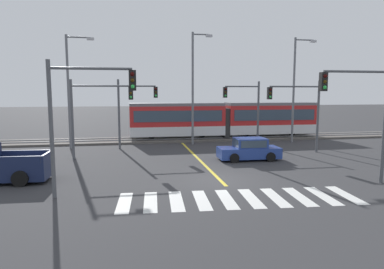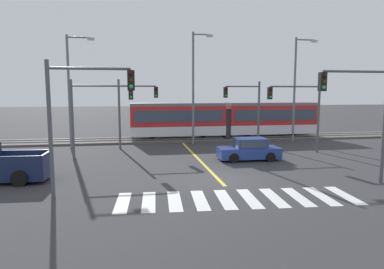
{
  "view_description": "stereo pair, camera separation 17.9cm",
  "coord_description": "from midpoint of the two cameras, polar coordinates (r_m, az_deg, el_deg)",
  "views": [
    {
      "loc": [
        -4.59,
        -17.1,
        4.63
      ],
      "look_at": [
        -0.27,
        7.02,
        1.6
      ],
      "focal_mm": 32.0,
      "sensor_mm": 36.0,
      "label": 1
    },
    {
      "loc": [
        -4.41,
        -17.13,
        4.63
      ],
      "look_at": [
        -0.27,
        7.02,
        1.6
      ],
      "focal_mm": 32.0,
      "sensor_mm": 36.0,
      "label": 2
    }
  ],
  "objects": [
    {
      "name": "traffic_light_near_left",
      "position": [
        15.68,
        -17.96,
        4.43
      ],
      "size": [
        3.75,
        0.38,
        6.01
      ],
      "color": "#515459",
      "rests_on": "ground"
    },
    {
      "name": "crosswalk_stripe_6",
      "position": [
        15.82,
        13.82,
        -10.16
      ],
      "size": [
        0.74,
        2.83,
        0.01
      ],
      "primitive_type": "cube",
      "rotation": [
        0.0,
        0.0,
        -0.06
      ],
      "color": "silver",
      "rests_on": "ground"
    },
    {
      "name": "crosswalk_stripe_9",
      "position": [
        17.2,
        24.35,
        -9.2
      ],
      "size": [
        0.74,
        2.83,
        0.01
      ],
      "primitive_type": "cube",
      "rotation": [
        0.0,
        0.0,
        -0.06
      ],
      "color": "silver",
      "rests_on": "ground"
    },
    {
      "name": "crosswalk_stripe_2",
      "position": [
        14.95,
        -2.56,
        -10.98
      ],
      "size": [
        0.74,
        2.83,
        0.01
      ],
      "primitive_type": "cube",
      "rotation": [
        0.0,
        0.0,
        -0.06
      ],
      "color": "silver",
      "rests_on": "ground"
    },
    {
      "name": "rail_near",
      "position": [
        32.61,
        -1.71,
        -0.71
      ],
      "size": [
        120.0,
        0.08,
        0.1
      ],
      "primitive_type": "cube",
      "color": "#939399",
      "rests_on": "track_bed"
    },
    {
      "name": "lane_centre_line",
      "position": [
        24.2,
        1.17,
        -3.97
      ],
      "size": [
        0.2,
        14.79,
        0.01
      ],
      "primitive_type": "cube",
      "color": "gold",
      "rests_on": "ground"
    },
    {
      "name": "crosswalk_stripe_5",
      "position": [
        15.49,
        9.92,
        -10.43
      ],
      "size": [
        0.74,
        2.83,
        0.01
      ],
      "primitive_type": "cube",
      "rotation": [
        0.0,
        0.0,
        -0.06
      ],
      "color": "silver",
      "rests_on": "ground"
    },
    {
      "name": "street_lamp_west",
      "position": [
        29.77,
        -19.31,
        7.76
      ],
      "size": [
        2.26,
        0.28,
        9.22
      ],
      "color": "slate",
      "rests_on": "ground"
    },
    {
      "name": "traffic_light_far_right",
      "position": [
        29.94,
        9.26,
        5.1
      ],
      "size": [
        3.25,
        0.38,
        5.57
      ],
      "color": "#515459",
      "rests_on": "ground"
    },
    {
      "name": "crosswalk_stripe_7",
      "position": [
        16.22,
        17.53,
        -9.86
      ],
      "size": [
        0.74,
        2.83,
        0.01
      ],
      "primitive_type": "cube",
      "rotation": [
        0.0,
        0.0,
        -0.06
      ],
      "color": "silver",
      "rests_on": "ground"
    },
    {
      "name": "traffic_light_mid_right",
      "position": [
        27.3,
        17.82,
        4.72
      ],
      "size": [
        4.25,
        0.38,
        5.52
      ],
      "color": "#515459",
      "rests_on": "ground"
    },
    {
      "name": "crosswalk_stripe_0",
      "position": [
        14.99,
        -11.15,
        -11.06
      ],
      "size": [
        0.74,
        2.83,
        0.01
      ],
      "primitive_type": "cube",
      "rotation": [
        0.0,
        0.0,
        -0.06
      ],
      "color": "silver",
      "rests_on": "ground"
    },
    {
      "name": "sedan_crossing",
      "position": [
        23.84,
        9.67,
        -2.54
      ],
      "size": [
        4.23,
        1.98,
        1.52
      ],
      "color": "#284293",
      "rests_on": "ground"
    },
    {
      "name": "track_bed",
      "position": [
        33.34,
        -1.88,
        -0.78
      ],
      "size": [
        120.0,
        4.0,
        0.18
      ],
      "primitive_type": "cube",
      "color": "#56514C",
      "rests_on": "ground"
    },
    {
      "name": "traffic_light_far_left",
      "position": [
        28.43,
        -9.64,
        5.04
      ],
      "size": [
        3.25,
        0.38,
        5.67
      ],
      "color": "#515459",
      "rests_on": "ground"
    },
    {
      "name": "crosswalk_stripe_1",
      "position": [
        14.93,
        -6.86,
        -11.05
      ],
      "size": [
        0.74,
        2.83,
        0.01
      ],
      "primitive_type": "cube",
      "rotation": [
        0.0,
        0.0,
        -0.06
      ],
      "color": "silver",
      "rests_on": "ground"
    },
    {
      "name": "traffic_light_near_right",
      "position": [
        18.97,
        26.93,
        4.45
      ],
      "size": [
        3.75,
        0.38,
        6.12
      ],
      "color": "#515459",
      "rests_on": "ground"
    },
    {
      "name": "crosswalk_stripe_8",
      "position": [
        16.68,
        21.05,
        -9.53
      ],
      "size": [
        0.74,
        2.83,
        0.01
      ],
      "primitive_type": "cube",
      "rotation": [
        0.0,
        0.0,
        -0.06
      ],
      "color": "silver",
      "rests_on": "ground"
    },
    {
      "name": "rail_far",
      "position": [
        34.03,
        -2.05,
        -0.39
      ],
      "size": [
        120.0,
        0.08,
        0.1
      ],
      "primitive_type": "cube",
      "color": "#939399",
      "rests_on": "track_bed"
    },
    {
      "name": "traffic_light_mid_left",
      "position": [
        24.62,
        -15.7,
        4.58
      ],
      "size": [
        4.25,
        0.38,
        5.51
      ],
      "color": "#515459",
      "rests_on": "ground"
    },
    {
      "name": "crosswalk_stripe_4",
      "position": [
        15.24,
        5.87,
        -10.66
      ],
      "size": [
        0.74,
        2.83,
        0.01
      ],
      "primitive_type": "cube",
      "rotation": [
        0.0,
        0.0,
        -0.06
      ],
      "color": "silver",
      "rests_on": "ground"
    },
    {
      "name": "crosswalk_stripe_3",
      "position": [
        15.06,
        1.69,
        -10.85
      ],
      "size": [
        0.74,
        2.83,
        0.01
      ],
      "primitive_type": "cube",
      "rotation": [
        0.0,
        0.0,
        -0.06
      ],
      "color": "silver",
      "rests_on": "ground"
    },
    {
      "name": "light_rail_tram",
      "position": [
        34.04,
        5.69,
        2.66
      ],
      "size": [
        18.5,
        2.64,
        3.43
      ],
      "color": "silver",
      "rests_on": "track_bed"
    },
    {
      "name": "street_lamp_centre",
      "position": [
        30.42,
        0.62,
        8.61
      ],
      "size": [
        1.83,
        0.28,
        9.82
      ],
      "color": "slate",
      "rests_on": "ground"
    },
    {
      "name": "street_lamp_east",
      "position": [
        33.12,
        17.16,
        8.0
      ],
      "size": [
        2.11,
        0.28,
        9.56
      ],
      "color": "slate",
      "rests_on": "ground"
    },
    {
      "name": "ground_plane",
      "position": [
        18.3,
        4.87,
        -7.64
      ],
      "size": [
        200.0,
        200.0,
        0.0
      ],
      "primitive_type": "plane",
      "color": "#333335"
    }
  ]
}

